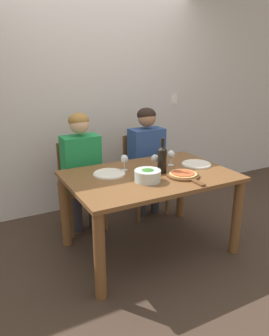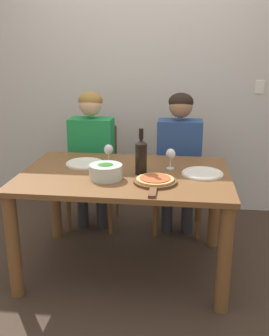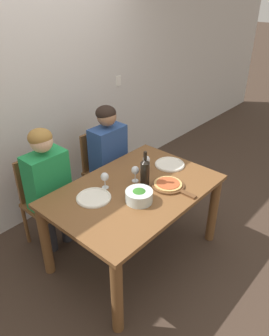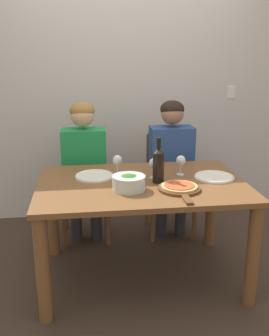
# 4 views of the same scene
# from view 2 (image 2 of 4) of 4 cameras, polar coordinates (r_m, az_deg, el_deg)

# --- Properties ---
(ground_plane) EXTENTS (40.00, 40.00, 0.00)m
(ground_plane) POSITION_cam_2_polar(r_m,az_deg,el_deg) (3.10, -1.28, -14.12)
(ground_plane) COLOR #3D2D23
(back_wall) EXTENTS (10.00, 0.06, 2.70)m
(back_wall) POSITION_cam_2_polar(r_m,az_deg,el_deg) (3.92, 1.35, 13.34)
(back_wall) COLOR silver
(back_wall) RESTS_ON ground
(dining_table) EXTENTS (1.48, 0.99, 0.76)m
(dining_table) POSITION_cam_2_polar(r_m,az_deg,el_deg) (2.83, -1.36, -3.23)
(dining_table) COLOR brown
(dining_table) RESTS_ON ground
(chair_left) EXTENTS (0.42, 0.42, 0.91)m
(chair_left) POSITION_cam_2_polar(r_m,az_deg,el_deg) (3.68, -5.77, -0.42)
(chair_left) COLOR brown
(chair_left) RESTS_ON ground
(chair_right) EXTENTS (0.42, 0.42, 0.91)m
(chair_right) POSITION_cam_2_polar(r_m,az_deg,el_deg) (3.60, 6.40, -0.88)
(chair_right) COLOR brown
(chair_right) RESTS_ON ground
(person_woman) EXTENTS (0.47, 0.51, 1.25)m
(person_woman) POSITION_cam_2_polar(r_m,az_deg,el_deg) (3.51, -6.27, 2.95)
(person_woman) COLOR #28282D
(person_woman) RESTS_ON ground
(person_man) EXTENTS (0.47, 0.51, 1.25)m
(person_man) POSITION_cam_2_polar(r_m,az_deg,el_deg) (3.42, 6.51, 2.56)
(person_man) COLOR #28282D
(person_man) RESTS_ON ground
(wine_bottle) EXTENTS (0.08, 0.08, 0.32)m
(wine_bottle) POSITION_cam_2_polar(r_m,az_deg,el_deg) (2.72, 0.96, 1.76)
(wine_bottle) COLOR black
(wine_bottle) RESTS_ON dining_table
(broccoli_bowl) EXTENTS (0.22, 0.22, 0.11)m
(broccoli_bowl) POSITION_cam_2_polar(r_m,az_deg,el_deg) (2.65, -4.19, -0.50)
(broccoli_bowl) COLOR silver
(broccoli_bowl) RESTS_ON dining_table
(dinner_plate_left) EXTENTS (0.29, 0.29, 0.02)m
(dinner_plate_left) POSITION_cam_2_polar(r_m,az_deg,el_deg) (3.00, -7.19, 0.67)
(dinner_plate_left) COLOR silver
(dinner_plate_left) RESTS_ON dining_table
(dinner_plate_right) EXTENTS (0.29, 0.29, 0.02)m
(dinner_plate_right) POSITION_cam_2_polar(r_m,az_deg,el_deg) (2.78, 9.83, -0.77)
(dinner_plate_right) COLOR silver
(dinner_plate_right) RESTS_ON dining_table
(pizza_on_board) EXTENTS (0.29, 0.43, 0.04)m
(pizza_on_board) POSITION_cam_2_polar(r_m,az_deg,el_deg) (2.57, 2.99, -1.89)
(pizza_on_board) COLOR brown
(pizza_on_board) RESTS_ON dining_table
(wine_glass_left) EXTENTS (0.07, 0.07, 0.15)m
(wine_glass_left) POSITION_cam_2_polar(r_m,az_deg,el_deg) (2.97, -3.79, 2.55)
(wine_glass_left) COLOR silver
(wine_glass_left) RESTS_ON dining_table
(wine_glass_right) EXTENTS (0.07, 0.07, 0.15)m
(wine_glass_right) POSITION_cam_2_polar(r_m,az_deg,el_deg) (2.86, 5.26, 1.90)
(wine_glass_right) COLOR silver
(wine_glass_right) RESTS_ON dining_table
(wine_glass_centre) EXTENTS (0.07, 0.07, 0.15)m
(wine_glass_centre) POSITION_cam_2_polar(r_m,az_deg,el_deg) (2.82, 0.85, 1.77)
(wine_glass_centre) COLOR silver
(wine_glass_centre) RESTS_ON dining_table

